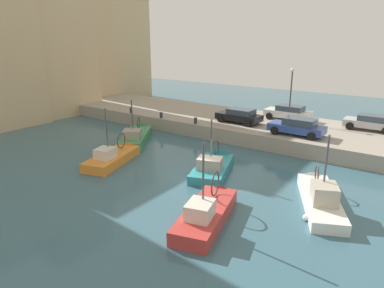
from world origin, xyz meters
TOP-DOWN VIEW (x-y plane):
  - water_surface at (0.00, 0.00)m, footprint 80.00×80.00m
  - quay_wall at (11.50, 0.00)m, footprint 9.00×56.00m
  - fishing_boat_teal at (1.19, 0.26)m, footprint 6.01×3.74m
  - fishing_boat_white at (0.42, -6.95)m, footprint 6.90×4.34m
  - fishing_boat_green at (3.38, 9.54)m, footprint 6.63×5.15m
  - fishing_boat_red at (-4.52, -2.95)m, footprint 6.34×3.21m
  - fishing_boat_orange at (-1.35, 7.10)m, footprint 6.05×3.34m
  - parked_car_white at (13.58, -0.23)m, footprint 2.01×4.22m
  - parked_car_blue at (8.91, -2.70)m, footprint 2.03×4.29m
  - parked_car_black at (9.90, 2.95)m, footprint 2.11×4.15m
  - parked_car_silver at (13.88, -7.16)m, footprint 1.92×4.00m
  - mooring_bollard_south at (7.35, 6.00)m, footprint 0.28×0.28m
  - mooring_bollard_mid at (7.35, 10.00)m, footprint 0.28×0.28m
  - mooring_bollard_north at (7.35, 14.00)m, footprint 0.28×0.28m
  - quay_streetlamp at (13.00, -0.50)m, footprint 0.36×0.36m
  - waterfront_building_west_mid at (6.30, 26.29)m, footprint 8.48×9.09m
  - waterfront_building_central at (17.03, 27.77)m, footprint 11.00×6.95m

SIDE VIEW (x-z plane):
  - water_surface at x=0.00m, z-range 0.00..0.00m
  - fishing_boat_orange at x=-1.35m, z-range -2.36..2.56m
  - fishing_boat_green at x=3.38m, z-range -2.22..2.42m
  - fishing_boat_teal at x=1.19m, z-range -2.24..2.45m
  - fishing_boat_red at x=-4.52m, z-range -2.39..2.62m
  - fishing_boat_white at x=0.42m, z-range -2.26..2.55m
  - quay_wall at x=11.50m, z-range 0.00..1.20m
  - mooring_bollard_south at x=7.35m, z-range 1.20..1.75m
  - mooring_bollard_mid at x=7.35m, z-range 1.20..1.75m
  - mooring_bollard_north at x=7.35m, z-range 1.20..1.75m
  - parked_car_silver at x=13.88m, z-range 1.23..2.52m
  - parked_car_black at x=9.90m, z-range 1.23..2.52m
  - parked_car_blue at x=8.91m, z-range 1.22..2.60m
  - parked_car_white at x=13.58m, z-range 1.22..2.60m
  - quay_streetlamp at x=13.00m, z-range 2.04..6.87m
  - waterfront_building_central at x=17.03m, z-range 0.02..14.20m
  - waterfront_building_west_mid at x=6.30m, z-range 0.02..17.71m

